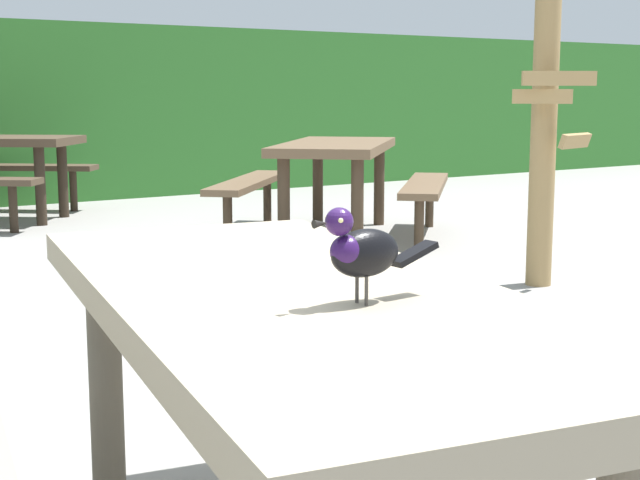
{
  "coord_description": "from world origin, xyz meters",
  "views": [
    {
      "loc": [
        -1.23,
        -1.89,
        1.13
      ],
      "look_at": [
        -0.22,
        -0.37,
        0.84
      ],
      "focal_mm": 52.56,
      "sensor_mm": 36.0,
      "label": 1
    }
  ],
  "objects": [
    {
      "name": "picnic_table_foreground",
      "position": [
        -0.23,
        -0.29,
        0.56
      ],
      "size": [
        1.97,
        1.99,
        0.74
      ],
      "color": "gray",
      "rests_on": "ground"
    },
    {
      "name": "picnic_table_far_centre",
      "position": [
        2.92,
        4.13,
        0.56
      ],
      "size": [
        2.4,
        2.4,
        0.74
      ],
      "color": "brown",
      "rests_on": "ground"
    },
    {
      "name": "bird_grackle",
      "position": [
        -0.23,
        -0.52,
        0.84
      ],
      "size": [
        0.29,
        0.08,
        0.18
      ],
      "color": "black",
      "rests_on": "picnic_table_foreground"
    },
    {
      "name": "stalk_post_right_side",
      "position": [
        2.85,
        1.9,
        0.86
      ],
      "size": [
        0.51,
        0.4,
        1.69
      ],
      "color": "#997A4C",
      "rests_on": "ground"
    }
  ]
}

